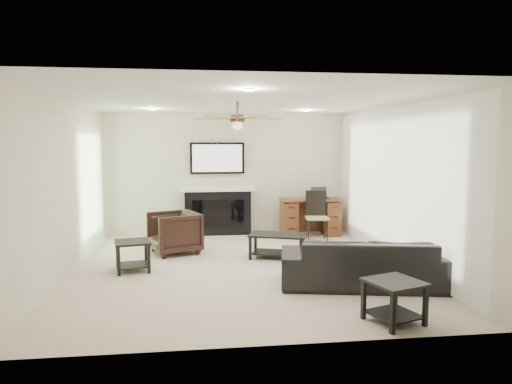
# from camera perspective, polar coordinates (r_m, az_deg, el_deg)

# --- Properties ---
(room_shell) EXTENTS (5.50, 5.54, 2.52)m
(room_shell) POSITION_cam_1_polar(r_m,az_deg,el_deg) (6.90, -0.74, 4.47)
(room_shell) COLOR beige
(room_shell) RESTS_ON ground
(sofa) EXTENTS (2.32, 1.26, 0.64)m
(sofa) POSITION_cam_1_polar(r_m,az_deg,el_deg) (6.25, 13.47, -8.49)
(sofa) COLOR black
(sofa) RESTS_ON ground
(armchair) EXTENTS (1.02, 1.00, 0.72)m
(armchair) POSITION_cam_1_polar(r_m,az_deg,el_deg) (7.97, -10.18, -5.01)
(armchair) COLOR black
(armchair) RESTS_ON ground
(coffee_table) EXTENTS (1.01, 0.76, 0.40)m
(coffee_table) POSITION_cam_1_polar(r_m,az_deg,el_deg) (7.56, 2.68, -6.76)
(coffee_table) COLOR black
(coffee_table) RESTS_ON ground
(end_table_near) EXTENTS (0.66, 0.66, 0.45)m
(end_table_near) POSITION_cam_1_polar(r_m,az_deg,el_deg) (5.12, 16.86, -12.99)
(end_table_near) COLOR black
(end_table_near) RESTS_ON ground
(end_table_left) EXTENTS (0.59, 0.59, 0.45)m
(end_table_left) POSITION_cam_1_polar(r_m,az_deg,el_deg) (7.03, -15.14, -7.73)
(end_table_left) COLOR black
(end_table_left) RESTS_ON ground
(fireplace_unit) EXTENTS (1.52, 0.34, 1.91)m
(fireplace_unit) POSITION_cam_1_polar(r_m,az_deg,el_deg) (9.41, -4.80, 0.41)
(fireplace_unit) COLOR black
(fireplace_unit) RESTS_ON ground
(desk) EXTENTS (1.22, 0.56, 0.76)m
(desk) POSITION_cam_1_polar(r_m,az_deg,el_deg) (9.42, 6.78, -3.13)
(desk) COLOR #3F210F
(desk) RESTS_ON ground
(desk_chair) EXTENTS (0.46, 0.48, 0.97)m
(desk_chair) POSITION_cam_1_polar(r_m,az_deg,el_deg) (8.88, 7.63, -3.02)
(desk_chair) COLOR black
(desk_chair) RESTS_ON ground
(laptop) EXTENTS (0.33, 0.24, 0.23)m
(laptop) POSITION_cam_1_polar(r_m,az_deg,el_deg) (9.39, 8.03, -0.13)
(laptop) COLOR black
(laptop) RESTS_ON desk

